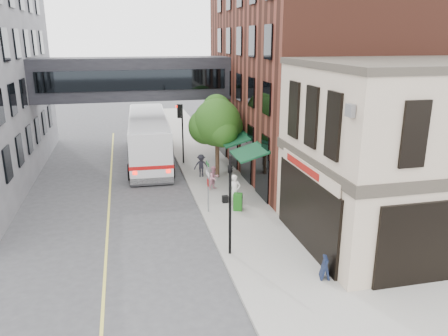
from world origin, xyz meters
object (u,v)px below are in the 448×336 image
newspaper_box (238,202)px  sandwich_board (325,268)px  pedestrian_a (235,191)px  pedestrian_c (201,166)px  bus (149,136)px  pedestrian_b (214,178)px

newspaper_box → sandwich_board: newspaper_box is taller
pedestrian_a → pedestrian_c: 5.97m
bus → newspaper_box: size_ratio=13.74×
pedestrian_c → sandwich_board: bearing=-71.2°
pedestrian_a → pedestrian_c: size_ratio=1.18×
pedestrian_b → pedestrian_c: (-0.32, 2.76, 0.03)m
pedestrian_b → pedestrian_c: bearing=65.4°
bus → newspaper_box: bus is taller
pedestrian_a → pedestrian_b: size_ratio=1.23×
pedestrian_b → pedestrian_c: 2.77m
sandwich_board → pedestrian_c: bearing=117.2°
pedestrian_b → bus: bearing=81.8°
pedestrian_b → newspaper_box: pedestrian_b is taller
bus → sandwich_board: bearing=-74.0°
pedestrian_a → newspaper_box: size_ratio=1.94×
bus → pedestrian_b: bearing=-66.9°
pedestrian_b → pedestrian_c: size_ratio=0.96×
pedestrian_b → pedestrian_c: pedestrian_c is taller
bus → sandwich_board: bus is taller
pedestrian_a → sandwich_board: size_ratio=2.05×
newspaper_box → pedestrian_c: bearing=119.9°
pedestrian_b → newspaper_box: size_ratio=1.58×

